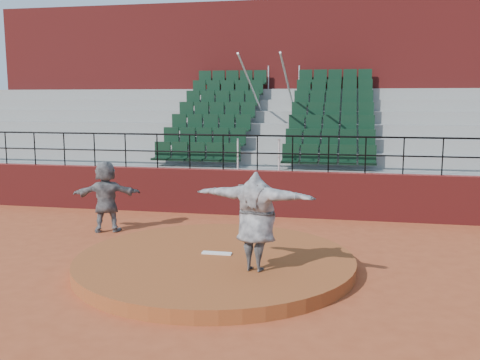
{
  "coord_description": "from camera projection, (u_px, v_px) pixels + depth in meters",
  "views": [
    {
      "loc": [
        2.5,
        -9.92,
        3.33
      ],
      "look_at": [
        0.0,
        2.5,
        1.4
      ],
      "focal_mm": 40.0,
      "sensor_mm": 36.0,
      "label": 1
    }
  ],
  "objects": [
    {
      "name": "wall_railing",
      "position": [
        257.0,
        145.0,
        15.15
      ],
      "size": [
        24.04,
        0.05,
        1.03
      ],
      "color": "black",
      "rests_on": "boundary_wall"
    },
    {
      "name": "pitching_rubber",
      "position": [
        217.0,
        253.0,
        10.71
      ],
      "size": [
        0.6,
        0.15,
        0.03
      ],
      "primitive_type": "cube",
      "color": "white",
      "rests_on": "pitchers_mound"
    },
    {
      "name": "pitchers_mound",
      "position": [
        215.0,
        262.0,
        10.59
      ],
      "size": [
        5.5,
        5.5,
        0.25
      ],
      "primitive_type": "cylinder",
      "color": "brown",
      "rests_on": "ground"
    },
    {
      "name": "press_box_facade",
      "position": [
        288.0,
        93.0,
        22.28
      ],
      "size": [
        24.0,
        3.0,
        7.1
      ],
      "primitive_type": "cube",
      "color": "maroon",
      "rests_on": "ground"
    },
    {
      "name": "pitcher",
      "position": [
        256.0,
        221.0,
        9.57
      ],
      "size": [
        2.29,
        1.0,
        1.81
      ],
      "primitive_type": "imported",
      "rotation": [
        0.0,
        0.0,
        2.96
      ],
      "color": "black",
      "rests_on": "pitchers_mound"
    },
    {
      "name": "fielder",
      "position": [
        106.0,
        196.0,
        13.41
      ],
      "size": [
        1.76,
        1.02,
        1.81
      ],
      "primitive_type": "imported",
      "rotation": [
        0.0,
        0.0,
        3.45
      ],
      "color": "black",
      "rests_on": "ground"
    },
    {
      "name": "ground",
      "position": [
        215.0,
        268.0,
        10.6
      ],
      "size": [
        90.0,
        90.0,
        0.0
      ],
      "primitive_type": "plane",
      "color": "#A34524",
      "rests_on": "ground"
    },
    {
      "name": "boundary_wall",
      "position": [
        257.0,
        193.0,
        15.35
      ],
      "size": [
        24.0,
        0.3,
        1.3
      ],
      "primitive_type": "cube",
      "color": "maroon",
      "rests_on": "ground"
    },
    {
      "name": "seating_deck",
      "position": [
        275.0,
        153.0,
        18.77
      ],
      "size": [
        24.0,
        5.97,
        4.63
      ],
      "color": "gray",
      "rests_on": "ground"
    }
  ]
}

